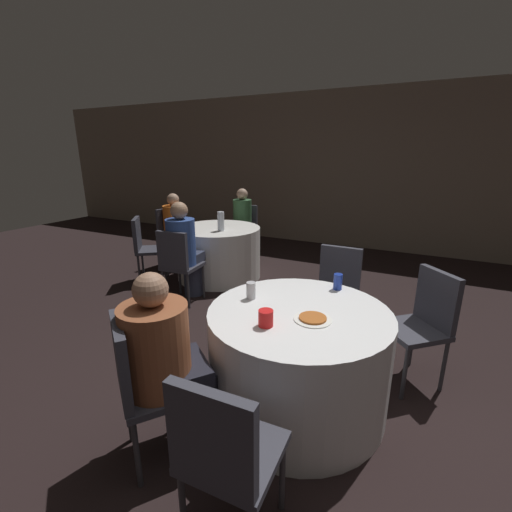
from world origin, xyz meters
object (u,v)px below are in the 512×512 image
(person_floral_shirt, at_px, (170,363))
(soda_can_blue, at_px, (338,282))
(person_green_jacket, at_px, (241,226))
(bottle_far, at_px, (221,221))
(chair_near_northeast, at_px, (425,317))
(table_far, at_px, (219,252))
(chair_near_north, at_px, (337,286))
(person_blue_shirt, at_px, (185,251))
(chair_far_southwest, at_px, (145,244))
(chair_near_southwest, at_px, (141,378))
(soda_can_silver, at_px, (251,290))
(chair_far_south, at_px, (178,260))
(table_near, at_px, (297,359))
(person_orange_shirt, at_px, (178,230))
(pizza_plate_near, at_px, (313,318))
(chair_far_north, at_px, (245,227))
(chair_far_west, at_px, (171,231))
(chair_near_south, at_px, (224,450))

(person_floral_shirt, distance_m, soda_can_blue, 1.35)
(person_green_jacket, height_order, person_floral_shirt, person_green_jacket)
(bottle_far, bearing_deg, chair_near_northeast, -24.66)
(table_far, relative_size, chair_near_north, 1.32)
(person_blue_shirt, bearing_deg, chair_far_southwest, 159.60)
(chair_far_southwest, distance_m, person_blue_shirt, 0.91)
(chair_near_southwest, height_order, soda_can_silver, chair_near_southwest)
(chair_far_south, bearing_deg, chair_far_southwest, 150.80)
(chair_far_southwest, height_order, person_blue_shirt, person_blue_shirt)
(chair_near_southwest, bearing_deg, table_near, 90.00)
(person_green_jacket, height_order, soda_can_silver, person_green_jacket)
(table_far, xyz_separation_m, soda_can_silver, (1.52, -1.95, 0.42))
(chair_far_southwest, height_order, person_orange_shirt, person_orange_shirt)
(chair_near_southwest, bearing_deg, table_far, 151.84)
(table_far, height_order, pizza_plate_near, pizza_plate_near)
(chair_far_southwest, bearing_deg, chair_far_north, 120.12)
(chair_near_northeast, distance_m, soda_can_blue, 0.70)
(table_near, relative_size, chair_far_west, 1.36)
(soda_can_silver, bearing_deg, table_far, 128.01)
(chair_far_south, xyz_separation_m, soda_can_silver, (1.44, -0.95, 0.24))
(chair_near_south, bearing_deg, chair_near_southwest, 160.37)
(person_green_jacket, relative_size, soda_can_blue, 9.64)
(person_blue_shirt, height_order, person_green_jacket, person_blue_shirt)
(chair_near_northeast, xyz_separation_m, chair_near_south, (-0.72, -1.70, 0.00))
(chair_near_north, xyz_separation_m, chair_near_south, (0.03, -2.03, 0.00))
(chair_near_south, distance_m, chair_far_southwest, 3.65)
(table_far, xyz_separation_m, chair_near_northeast, (2.65, -1.30, 0.18))
(table_far, height_order, chair_near_north, chair_near_north)
(table_near, distance_m, pizza_plate_near, 0.39)
(chair_far_southwest, distance_m, pizza_plate_near, 3.18)
(chair_far_west, xyz_separation_m, person_orange_shirt, (0.16, -0.03, 0.04))
(pizza_plate_near, relative_size, soda_can_silver, 1.97)
(chair_near_southwest, distance_m, chair_far_southwest, 3.03)
(chair_near_north, bearing_deg, bottle_far, -24.21)
(table_far, xyz_separation_m, chair_near_south, (1.94, -3.00, 0.18))
(chair_near_southwest, xyz_separation_m, bottle_far, (-1.14, 2.65, 0.31))
(chair_far_southwest, bearing_deg, soda_can_silver, 23.41)
(person_blue_shirt, distance_m, bottle_far, 0.73)
(chair_far_southwest, bearing_deg, chair_far_west, 156.81)
(pizza_plate_near, bearing_deg, table_far, 134.32)
(table_far, xyz_separation_m, bottle_far, (0.15, -0.15, 0.49))
(chair_near_south, bearing_deg, pizza_plate_near, 83.13)
(chair_near_northeast, relative_size, person_floral_shirt, 0.79)
(pizza_plate_near, bearing_deg, soda_can_blue, 88.19)
(table_far, xyz_separation_m, chair_far_south, (0.08, -1.00, 0.18))
(chair_far_west, bearing_deg, pizza_plate_near, 63.29)
(chair_near_southwest, distance_m, person_floral_shirt, 0.16)
(chair_near_northeast, xyz_separation_m, person_orange_shirt, (-3.47, 1.44, 0.04))
(person_blue_shirt, distance_m, person_orange_shirt, 1.33)
(chair_near_southwest, distance_m, chair_far_south, 2.16)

